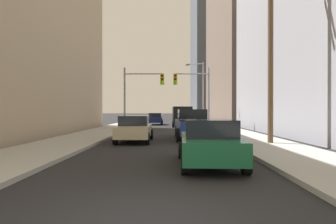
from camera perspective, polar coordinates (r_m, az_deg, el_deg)
The scene contains 13 objects.
sidewalk_left at distance 54.53m, azimuth -5.35°, elevation -1.58°, with size 3.46×160.00×0.15m, color #9E9E99.
sidewalk_right at distance 54.46m, azimuth 5.65°, elevation -1.58°, with size 3.46×160.00×0.15m, color #9E9E99.
pickup_truck_blue at distance 18.05m, azimuth 5.07°, elevation -2.52°, with size 2.20×5.47×1.90m.
cargo_van_black at distance 31.84m, azimuth 2.80°, elevation -0.69°, with size 2.16×5.25×2.26m.
sedan_green at distance 9.39m, azimuth 8.37°, elevation -6.07°, with size 1.95×4.26×1.52m.
sedan_beige at distance 16.44m, azimuth -6.81°, elevation -3.36°, with size 1.95×4.23×1.52m.
sedan_navy at distance 36.63m, azimuth -2.61°, elevation -1.38°, with size 1.95×4.23×1.52m.
traffic_signal_near_left at distance 27.45m, azimuth -5.33°, elevation 4.93°, with size 3.94×0.44×6.00m.
traffic_signal_near_right at distance 27.39m, azimuth 5.19°, elevation 4.90°, with size 3.53×0.44×6.00m.
utility_pole_right at distance 15.95m, azimuth 20.10°, elevation 14.23°, with size 2.20×0.28×10.76m.
street_lamp_right at distance 33.17m, azimuth 6.57°, elevation 4.93°, with size 2.20×0.32×7.50m.
building_right_mid_block at distance 53.14m, azimuth 20.64°, elevation 13.70°, with size 19.97×25.96×28.37m, color #66564C.
building_right_far_highrise at distance 101.80m, azimuth 9.54°, elevation 17.23°, with size 14.95×28.59×63.14m, color #4C515B.
Camera 1 is at (0.40, -4.21, 1.80)m, focal length 30.02 mm.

